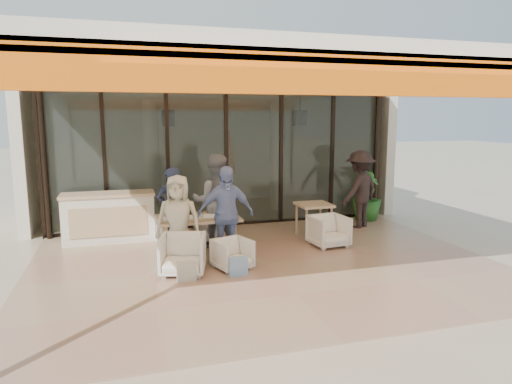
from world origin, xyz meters
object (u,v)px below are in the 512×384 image
(host_counter, at_px, (109,217))
(chair_far_left, at_px, (170,229))
(diner_periwinkle, at_px, (226,214))
(chair_far_right, at_px, (211,224))
(side_chair, at_px, (329,230))
(chair_near_right, at_px, (232,253))
(potted_palm, at_px, (367,195))
(side_table, at_px, (314,208))
(dining_table, at_px, (198,220))
(diner_cream, at_px, (178,221))
(chair_near_left, at_px, (183,253))
(standing_woman, at_px, (360,189))
(diner_grey, at_px, (215,201))
(diner_navy, at_px, (172,210))

(host_counter, bearing_deg, chair_far_left, -22.42)
(chair_far_left, xyz_separation_m, diner_periwinkle, (0.84, -1.40, 0.55))
(chair_far_right, distance_m, side_chair, 2.43)
(side_chair, bearing_deg, chair_near_right, -166.01)
(chair_far_left, distance_m, potted_palm, 5.01)
(chair_far_left, xyz_separation_m, chair_near_right, (0.84, -1.90, -0.03))
(side_table, distance_m, side_chair, 0.80)
(dining_table, distance_m, side_chair, 2.62)
(host_counter, xyz_separation_m, potted_palm, (6.13, 0.28, 0.13))
(side_table, bearing_deg, dining_table, -167.04)
(chair_far_left, relative_size, diner_cream, 0.40)
(chair_near_left, bearing_deg, standing_woman, 39.67)
(chair_far_right, bearing_deg, diner_grey, 92.83)
(chair_far_right, xyz_separation_m, diner_cream, (-0.84, -1.40, 0.44))
(dining_table, bearing_deg, chair_near_right, -66.00)
(host_counter, bearing_deg, standing_woman, -3.41)
(side_chair, distance_m, potted_palm, 2.70)
(standing_woman, bearing_deg, dining_table, -12.41)
(host_counter, xyz_separation_m, chair_far_left, (1.20, -0.49, -0.21))
(side_table, height_order, potted_palm, potted_palm)
(diner_cream, xyz_separation_m, side_chair, (3.01, 0.30, -0.45))
(dining_table, height_order, potted_palm, potted_palm)
(diner_grey, xyz_separation_m, diner_periwinkle, (0.00, -0.90, -0.07))
(chair_far_right, xyz_separation_m, side_chair, (2.17, -1.10, -0.01))
(diner_cream, relative_size, side_chair, 2.28)
(side_table, xyz_separation_m, potted_palm, (1.92, 1.12, 0.02))
(chair_near_right, height_order, standing_woman, standing_woman)
(dining_table, height_order, diner_periwinkle, diner_periwinkle)
(chair_far_left, xyz_separation_m, side_table, (3.01, -0.35, 0.32))
(chair_far_right, xyz_separation_m, diner_periwinkle, (0.00, -1.40, 0.51))
(chair_near_left, height_order, diner_navy, diner_navy)
(host_counter, height_order, chair_near_left, host_counter)
(chair_near_right, bearing_deg, side_chair, 1.38)
(diner_periwinkle, xyz_separation_m, standing_woman, (3.54, 1.56, 0.05))
(dining_table, height_order, standing_woman, standing_woman)
(dining_table, height_order, chair_near_left, dining_table)
(diner_navy, xyz_separation_m, potted_palm, (4.93, 1.27, -0.16))
(chair_far_right, relative_size, diner_grey, 0.38)
(chair_far_left, bearing_deg, side_table, 174.39)
(side_table, height_order, side_chair, side_table)
(chair_far_right, relative_size, diner_cream, 0.45)
(chair_near_right, height_order, side_chair, side_chair)
(diner_periwinkle, bearing_deg, dining_table, 132.77)
(diner_grey, relative_size, side_table, 2.51)
(chair_near_right, distance_m, diner_grey, 1.54)
(chair_far_left, relative_size, side_chair, 0.91)
(host_counter, relative_size, side_chair, 2.64)
(chair_far_left, bearing_deg, host_counter, -21.48)
(dining_table, bearing_deg, potted_palm, 20.79)
(host_counter, distance_m, chair_far_right, 2.10)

